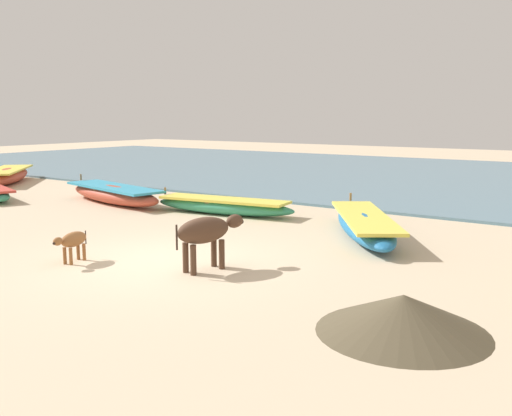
{
  "coord_description": "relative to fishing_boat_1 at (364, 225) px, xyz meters",
  "views": [
    {
      "loc": [
        7.3,
        -7.56,
        2.69
      ],
      "look_at": [
        -0.07,
        2.98,
        0.6
      ],
      "focal_mm": 40.13,
      "sensor_mm": 36.0,
      "label": 1
    }
  ],
  "objects": [
    {
      "name": "debris_pile_0",
      "position": [
        2.81,
        -5.06,
        -0.02
      ],
      "size": [
        3.07,
        3.07,
        0.49
      ],
      "primitive_type": "cone",
      "rotation": [
        0.0,
        0.0,
        5.42
      ],
      "color": "brown",
      "rests_on": "ground"
    },
    {
      "name": "fishing_boat_2",
      "position": [
        -15.99,
        1.23,
        0.05
      ],
      "size": [
        4.06,
        4.1,
        0.78
      ],
      "rotation": [
        0.0,
        0.0,
        5.49
      ],
      "color": "#B74733",
      "rests_on": "ground"
    },
    {
      "name": "ground",
      "position": [
        -2.08,
        -4.14,
        -0.27
      ],
      "size": [
        80.0,
        80.0,
        0.0
      ],
      "primitive_type": "plane",
      "color": "beige"
    },
    {
      "name": "fishing_boat_4",
      "position": [
        -8.42,
        0.12,
        0.02
      ],
      "size": [
        4.83,
        2.05,
        0.74
      ],
      "rotation": [
        0.0,
        0.0,
        2.93
      ],
      "color": "#B74733",
      "rests_on": "ground"
    },
    {
      "name": "cow_adult_dark",
      "position": [
        -1.08,
        -4.21,
        0.41
      ],
      "size": [
        0.66,
        1.44,
        0.95
      ],
      "rotation": [
        0.0,
        0.0,
        1.33
      ],
      "color": "#4C3323",
      "rests_on": "ground"
    },
    {
      "name": "calf_near_brown",
      "position": [
        -3.43,
        -5.22,
        0.14
      ],
      "size": [
        0.38,
        0.87,
        0.57
      ],
      "rotation": [
        0.0,
        0.0,
        4.93
      ],
      "color": "brown",
      "rests_on": "ground"
    },
    {
      "name": "sea_water",
      "position": [
        -2.08,
        13.07,
        -0.23
      ],
      "size": [
        60.0,
        20.0,
        0.08
      ],
      "primitive_type": "cube",
      "color": "slate",
      "rests_on": "ground"
    },
    {
      "name": "fishing_boat_3",
      "position": [
        -4.4,
        0.5,
        -0.03
      ],
      "size": [
        4.31,
        1.49,
        0.63
      ],
      "rotation": [
        0.0,
        0.0,
        3.29
      ],
      "color": "#338C66",
      "rests_on": "ground"
    },
    {
      "name": "fishing_boat_1",
      "position": [
        0.0,
        0.0,
        0.0
      ],
      "size": [
        3.46,
        4.45,
        0.69
      ],
      "rotation": [
        0.0,
        0.0,
        2.17
      ],
      "color": "#1E669E",
      "rests_on": "ground"
    }
  ]
}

